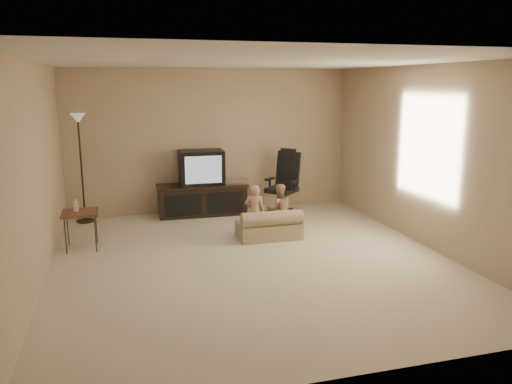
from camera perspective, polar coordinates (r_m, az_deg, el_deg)
floor at (r=6.53m, az=-0.42°, el=-7.78°), size 5.50×5.50×0.00m
room_shell at (r=6.17m, az=-0.44°, el=5.58°), size 5.50×5.50×5.50m
tv_stand at (r=8.70m, az=-6.17°, el=0.46°), size 1.58×0.61×1.13m
office_chair at (r=8.75m, az=3.19°, el=0.17°), size 0.74×0.74×1.14m
side_table at (r=7.23m, az=-19.51°, el=-2.27°), size 0.48×0.48×0.71m
floor_lamp at (r=8.52m, az=-19.51°, el=5.24°), size 0.28×0.28×1.78m
child_sofa at (r=7.34m, az=1.57°, el=-4.00°), size 0.92×0.52×0.45m
toddler_left at (r=7.35m, az=-0.14°, el=-2.24°), size 0.34×0.28×0.79m
toddler_right at (r=7.52m, az=2.66°, el=-1.98°), size 0.40×0.25×0.78m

